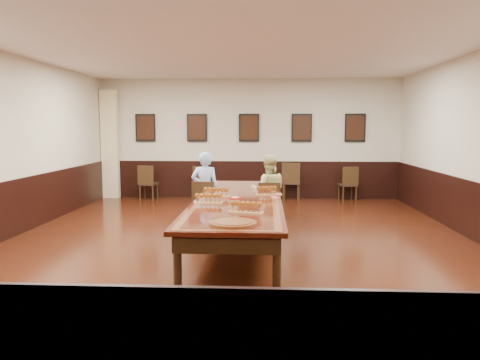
# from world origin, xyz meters

# --- Properties ---
(floor) EXTENTS (8.00, 10.00, 0.02)m
(floor) POSITION_xyz_m (0.00, 0.00, -0.01)
(floor) COLOR black
(floor) RESTS_ON ground
(ceiling) EXTENTS (8.00, 10.00, 0.02)m
(ceiling) POSITION_xyz_m (0.00, 0.00, 3.21)
(ceiling) COLOR white
(ceiling) RESTS_ON floor
(wall_back) EXTENTS (8.00, 0.02, 3.20)m
(wall_back) POSITION_xyz_m (0.00, 5.01, 1.60)
(wall_back) COLOR beige
(wall_back) RESTS_ON floor
(wall_front) EXTENTS (8.00, 0.02, 3.20)m
(wall_front) POSITION_xyz_m (0.00, -5.01, 1.60)
(wall_front) COLOR beige
(wall_front) RESTS_ON floor
(chair_man) EXTENTS (0.43, 0.47, 0.91)m
(chair_man) POSITION_xyz_m (-0.72, 1.20, 0.45)
(chair_man) COLOR black
(chair_man) RESTS_ON floor
(chair_woman) EXTENTS (0.44, 0.48, 0.89)m
(chair_woman) POSITION_xyz_m (0.51, 1.21, 0.45)
(chair_woman) COLOR black
(chair_woman) RESTS_ON floor
(spare_chair_a) EXTENTS (0.48, 0.52, 0.92)m
(spare_chair_a) POSITION_xyz_m (-2.64, 4.52, 0.46)
(spare_chair_a) COLOR black
(spare_chair_a) RESTS_ON floor
(spare_chair_b) EXTENTS (0.47, 0.50, 0.89)m
(spare_chair_b) POSITION_xyz_m (-1.25, 4.80, 0.45)
(spare_chair_b) COLOR black
(spare_chair_b) RESTS_ON floor
(spare_chair_c) EXTENTS (0.54, 0.57, 1.00)m
(spare_chair_c) POSITION_xyz_m (1.13, 4.67, 0.50)
(spare_chair_c) COLOR black
(spare_chair_c) RESTS_ON floor
(spare_chair_d) EXTENTS (0.49, 0.53, 0.90)m
(spare_chair_d) POSITION_xyz_m (2.59, 4.64, 0.45)
(spare_chair_d) COLOR black
(spare_chair_d) RESTS_ON floor
(person_man) EXTENTS (0.53, 0.35, 1.45)m
(person_man) POSITION_xyz_m (-0.72, 1.30, 0.72)
(person_man) COLOR #548BD3
(person_man) RESTS_ON floor
(person_woman) EXTENTS (0.72, 0.58, 1.40)m
(person_woman) POSITION_xyz_m (0.50, 1.31, 0.70)
(person_woman) COLOR #D0D182
(person_woman) RESTS_ON floor
(pink_phone) EXTENTS (0.15, 0.17, 0.01)m
(pink_phone) POSITION_xyz_m (0.60, 0.10, 0.76)
(pink_phone) COLOR #F9537A
(pink_phone) RESTS_ON conference_table
(curtain) EXTENTS (0.45, 0.18, 2.90)m
(curtain) POSITION_xyz_m (-3.75, 4.82, 1.45)
(curtain) COLOR beige
(curtain) RESTS_ON floor
(wainscoting) EXTENTS (8.00, 10.00, 1.00)m
(wainscoting) POSITION_xyz_m (0.00, 0.00, 0.50)
(wainscoting) COLOR black
(wainscoting) RESTS_ON floor
(conference_table) EXTENTS (1.40, 5.00, 0.76)m
(conference_table) POSITION_xyz_m (0.00, 0.00, 0.61)
(conference_table) COLOR black
(conference_table) RESTS_ON floor
(posters) EXTENTS (6.14, 0.04, 0.74)m
(posters) POSITION_xyz_m (0.00, 4.94, 1.90)
(posters) COLOR black
(posters) RESTS_ON wall_back
(flight_a) EXTENTS (0.45, 0.15, 0.17)m
(flight_a) POSITION_xyz_m (-0.38, 0.16, 0.83)
(flight_a) COLOR #A57A45
(flight_a) RESTS_ON conference_table
(flight_b) EXTENTS (0.46, 0.19, 0.17)m
(flight_b) POSITION_xyz_m (0.49, 0.39, 0.83)
(flight_b) COLOR #A57A45
(flight_b) RESTS_ON conference_table
(flight_c) EXTENTS (0.44, 0.15, 0.16)m
(flight_c) POSITION_xyz_m (-0.43, -0.52, 0.83)
(flight_c) COLOR #A57A45
(flight_c) RESTS_ON conference_table
(flight_d) EXTENTS (0.49, 0.25, 0.18)m
(flight_d) POSITION_xyz_m (0.18, -1.33, 0.83)
(flight_d) COLOR #A57A45
(flight_d) RESTS_ON conference_table
(red_plate_grp) EXTENTS (0.21, 0.21, 0.03)m
(red_plate_grp) POSITION_xyz_m (-0.06, -0.02, 0.76)
(red_plate_grp) COLOR #AA160B
(red_plate_grp) RESTS_ON conference_table
(carved_platter) EXTENTS (0.63, 0.63, 0.05)m
(carved_platter) POSITION_xyz_m (0.06, -2.08, 0.77)
(carved_platter) COLOR #502610
(carved_platter) RESTS_ON conference_table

